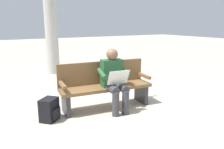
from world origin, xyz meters
The scene contains 5 objects.
ground_plane centered at (0.00, 0.00, 0.00)m, with size 40.00×40.00×0.00m, color #B7AD99.
bench_near centered at (-0.01, -0.07, 0.46)m, with size 1.84×0.67×0.90m.
person_seated centered at (-0.08, 0.17, 0.63)m, with size 0.60×0.60×1.18m.
backpack centered at (1.13, 0.04, 0.19)m, with size 0.38×0.38×0.39m.
support_pillar centered at (0.03, -3.59, 1.78)m, with size 0.40×0.40×3.56m, color #B2AFA8.
Camera 1 is at (2.00, 3.68, 1.66)m, focal length 35.83 mm.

